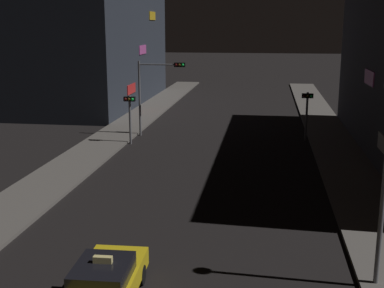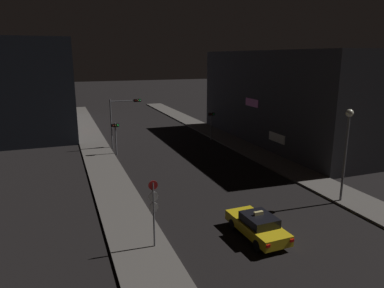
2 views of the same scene
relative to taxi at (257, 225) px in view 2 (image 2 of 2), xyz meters
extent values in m
cube|color=#5B5651|center=(-6.64, 23.45, -0.65)|extent=(3.19, 71.92, 0.16)
cube|color=#5B5651|center=(9.33, 23.45, -0.65)|extent=(3.19, 71.92, 0.16)
cube|color=#282D38|center=(-13.42, 38.84, 5.44)|extent=(10.37, 24.13, 12.34)
cube|color=red|center=(-8.20, 34.01, 1.49)|extent=(0.08, 2.80, 0.90)
cube|color=#D859B2|center=(-8.20, 38.84, 4.94)|extent=(0.08, 2.80, 0.90)
cube|color=yellow|center=(-8.20, 43.67, 8.40)|extent=(0.08, 2.80, 0.90)
cube|color=#333338|center=(14.29, 19.90, 4.68)|extent=(6.73, 26.92, 10.84)
cube|color=white|center=(10.88, 14.52, 1.22)|extent=(0.08, 2.80, 0.90)
cube|color=#D859B2|center=(10.88, 19.90, 4.25)|extent=(0.08, 2.80, 0.90)
cube|color=yellow|center=(0.00, 0.05, -0.12)|extent=(1.96, 4.46, 0.60)
cube|color=black|center=(0.01, -0.15, 0.43)|extent=(1.66, 2.04, 0.50)
cube|color=red|center=(-0.67, -2.20, -0.02)|extent=(0.24, 0.07, 0.16)
cube|color=red|center=(0.83, -2.14, -0.02)|extent=(0.24, 0.07, 0.16)
cylinder|color=black|center=(-0.85, 1.38, -0.42)|extent=(0.24, 0.65, 0.64)
cylinder|color=black|center=(0.75, 1.44, -0.42)|extent=(0.24, 0.65, 0.64)
cylinder|color=black|center=(-0.75, -1.34, -0.42)|extent=(0.24, 0.65, 0.64)
cylinder|color=black|center=(0.85, -1.29, -0.42)|extent=(0.24, 0.65, 0.64)
cube|color=#F4E08C|center=(0.00, -0.05, 0.78)|extent=(0.57, 0.20, 0.20)
cylinder|color=slate|center=(-4.79, 23.69, 2.07)|extent=(0.16, 0.16, 5.60)
cylinder|color=slate|center=(-3.27, 23.69, 4.62)|extent=(3.05, 0.10, 0.10)
cube|color=black|center=(-1.74, 23.69, 4.62)|extent=(0.80, 0.28, 0.32)
sphere|color=#3F0C0C|center=(-1.99, 23.52, 4.62)|extent=(0.20, 0.20, 0.20)
sphere|color=#3F2D0C|center=(-1.74, 23.52, 4.62)|extent=(0.20, 0.20, 0.20)
sphere|color=#19E54C|center=(-1.49, 23.52, 4.62)|extent=(0.20, 0.20, 0.20)
cylinder|color=slate|center=(-4.79, 20.84, 0.99)|extent=(0.16, 0.16, 3.44)
cube|color=black|center=(-4.79, 20.84, 2.46)|extent=(0.80, 0.28, 0.32)
sphere|color=#3F0C0C|center=(-5.04, 20.66, 2.46)|extent=(0.20, 0.20, 0.20)
sphere|color=#3F2D0C|center=(-4.79, 20.66, 2.46)|extent=(0.20, 0.20, 0.20)
sphere|color=#19E54C|center=(-4.54, 20.66, 2.46)|extent=(0.20, 0.20, 0.20)
cylinder|color=slate|center=(7.48, 23.80, 1.02)|extent=(0.16, 0.16, 3.50)
cube|color=black|center=(7.48, 23.80, 2.52)|extent=(0.80, 0.28, 0.32)
sphere|color=#3F0C0C|center=(7.23, 23.63, 2.52)|extent=(0.20, 0.20, 0.20)
sphere|color=#3F2D0C|center=(7.48, 23.63, 2.52)|extent=(0.20, 0.20, 0.20)
sphere|color=#19E54C|center=(7.73, 23.63, 2.52)|extent=(0.20, 0.20, 0.20)
cylinder|color=slate|center=(-5.89, 0.84, 1.26)|extent=(0.10, 0.10, 3.66)
cylinder|color=red|center=(-5.89, 0.82, 2.94)|extent=(0.50, 0.03, 0.50)
cylinder|color=white|center=(-5.89, 0.82, 2.30)|extent=(0.54, 0.03, 0.54)
cylinder|color=white|center=(-5.89, 0.82, 1.70)|extent=(0.52, 0.03, 0.52)
cylinder|color=slate|center=(8.24, 2.32, 2.46)|extent=(0.16, 0.16, 6.06)
sphere|color=#EAE5C6|center=(8.24, 2.32, 5.75)|extent=(0.52, 0.52, 0.52)
camera|label=1|loc=(4.58, -13.32, 7.49)|focal=47.93mm
camera|label=2|loc=(-10.15, -16.27, 9.47)|focal=33.36mm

